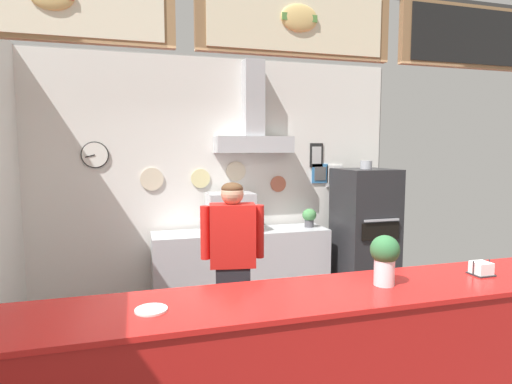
# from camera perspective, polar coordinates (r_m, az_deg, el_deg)

# --- Properties ---
(back_wall_assembly) EXTENTS (4.54, 2.78, 3.03)m
(back_wall_assembly) POSITION_cam_1_polar(r_m,az_deg,el_deg) (5.15, -4.68, 2.57)
(back_wall_assembly) COLOR gray
(back_wall_assembly) RESTS_ON ground_plane
(service_counter) EXTENTS (4.01, 0.65, 1.06)m
(service_counter) POSITION_cam_1_polar(r_m,az_deg,el_deg) (2.82, 7.42, -23.62)
(service_counter) COLOR #B21916
(service_counter) RESTS_ON ground_plane
(back_prep_counter) EXTENTS (2.10, 0.53, 0.94)m
(back_prep_counter) POSITION_cam_1_polar(r_m,az_deg,el_deg) (5.15, -1.95, -10.46)
(back_prep_counter) COLOR #B7BABF
(back_prep_counter) RESTS_ON ground_plane
(pizza_oven) EXTENTS (0.64, 0.72, 1.77)m
(pizza_oven) POSITION_cam_1_polar(r_m,az_deg,el_deg) (5.39, 14.48, -5.82)
(pizza_oven) COLOR #232326
(pizza_oven) RESTS_ON ground_plane
(shop_worker) EXTENTS (0.54, 0.28, 1.63)m
(shop_worker) POSITION_cam_1_polar(r_m,az_deg,el_deg) (3.71, -3.19, -10.24)
(shop_worker) COLOR #232328
(shop_worker) RESTS_ON ground_plane
(espresso_machine) EXTENTS (0.54, 0.49, 0.46)m
(espresso_machine) POSITION_cam_1_polar(r_m,az_deg,el_deg) (4.94, -3.48, -2.83)
(espresso_machine) COLOR #B7BABF
(espresso_machine) RESTS_ON back_prep_counter
(potted_thyme) EXTENTS (0.18, 0.18, 0.23)m
(potted_thyme) POSITION_cam_1_polar(r_m,az_deg,el_deg) (5.28, 7.24, -3.32)
(potted_thyme) COLOR #4C4C51
(potted_thyme) RESTS_ON back_prep_counter
(potted_basil) EXTENTS (0.17, 0.17, 0.23)m
(potted_basil) POSITION_cam_1_polar(r_m,az_deg,el_deg) (5.09, -0.33, -3.68)
(potted_basil) COLOR beige
(potted_basil) RESTS_ON back_prep_counter
(napkin_holder) EXTENTS (0.14, 0.13, 0.10)m
(napkin_holder) POSITION_cam_1_polar(r_m,az_deg,el_deg) (3.29, 28.23, -9.20)
(napkin_holder) COLOR #262628
(napkin_holder) RESTS_ON service_counter
(basil_vase) EXTENTS (0.18, 0.18, 0.32)m
(basil_vase) POSITION_cam_1_polar(r_m,az_deg,el_deg) (2.79, 17.06, -8.63)
(basil_vase) COLOR silver
(basil_vase) RESTS_ON service_counter
(condiment_plate) EXTENTS (0.17, 0.17, 0.01)m
(condiment_plate) POSITION_cam_1_polar(r_m,az_deg,el_deg) (2.38, -14.04, -15.24)
(condiment_plate) COLOR white
(condiment_plate) RESTS_ON service_counter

